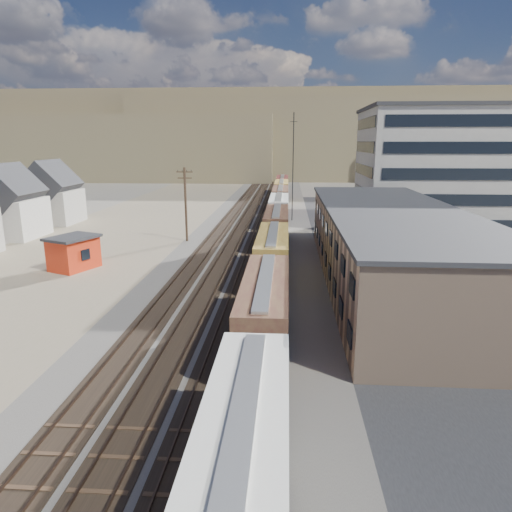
# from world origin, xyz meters

# --- Properties ---
(ground) EXTENTS (300.00, 300.00, 0.00)m
(ground) POSITION_xyz_m (0.00, 0.00, 0.00)
(ground) COLOR #6B6356
(ground) RESTS_ON ground
(ballast_bed) EXTENTS (18.00, 200.00, 0.06)m
(ballast_bed) POSITION_xyz_m (0.00, 50.00, 0.03)
(ballast_bed) COLOR #4C4742
(ballast_bed) RESTS_ON ground
(dirt_yard) EXTENTS (24.00, 180.00, 0.03)m
(dirt_yard) POSITION_xyz_m (-20.00, 40.00, 0.01)
(dirt_yard) COLOR #7E7357
(dirt_yard) RESTS_ON ground
(asphalt_lot) EXTENTS (26.00, 120.00, 0.04)m
(asphalt_lot) POSITION_xyz_m (22.00, 35.00, 0.02)
(asphalt_lot) COLOR #232326
(asphalt_lot) RESTS_ON ground
(rail_tracks) EXTENTS (11.40, 200.00, 0.24)m
(rail_tracks) POSITION_xyz_m (-0.55, 50.00, 0.11)
(rail_tracks) COLOR black
(rail_tracks) RESTS_ON ground
(freight_train) EXTENTS (3.00, 119.74, 4.46)m
(freight_train) POSITION_xyz_m (3.80, 47.81, 2.79)
(freight_train) COLOR black
(freight_train) RESTS_ON ground
(warehouse) EXTENTS (12.40, 40.40, 7.25)m
(warehouse) POSITION_xyz_m (14.98, 25.00, 3.65)
(warehouse) COLOR tan
(warehouse) RESTS_ON ground
(office_tower) EXTENTS (22.60, 18.60, 18.45)m
(office_tower) POSITION_xyz_m (27.95, 54.95, 9.26)
(office_tower) COLOR #9E998E
(office_tower) RESTS_ON ground
(utility_pole_north) EXTENTS (2.20, 0.32, 10.00)m
(utility_pole_north) POSITION_xyz_m (-8.50, 42.00, 5.30)
(utility_pole_north) COLOR #382619
(utility_pole_north) RESTS_ON ground
(radio_mast) EXTENTS (1.20, 0.16, 18.00)m
(radio_mast) POSITION_xyz_m (6.00, 60.00, 9.12)
(radio_mast) COLOR black
(radio_mast) RESTS_ON ground
(hills_north) EXTENTS (265.00, 80.00, 32.00)m
(hills_north) POSITION_xyz_m (0.17, 167.92, 14.10)
(hills_north) COLOR brown
(hills_north) RESTS_ON ground
(maintenance_shed) EXTENTS (5.41, 6.00, 3.60)m
(maintenance_shed) POSITION_xyz_m (-17.46, 27.29, 1.84)
(maintenance_shed) COLOR red
(maintenance_shed) RESTS_ON ground
(parked_car_blue) EXTENTS (4.94, 5.51, 1.42)m
(parked_car_blue) POSITION_xyz_m (27.16, 52.46, 0.71)
(parked_car_blue) COLOR navy
(parked_car_blue) RESTS_ON ground
(parked_car_far) EXTENTS (2.75, 5.13, 1.66)m
(parked_car_far) POSITION_xyz_m (33.16, 39.01, 0.83)
(parked_car_far) COLOR silver
(parked_car_far) RESTS_ON ground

